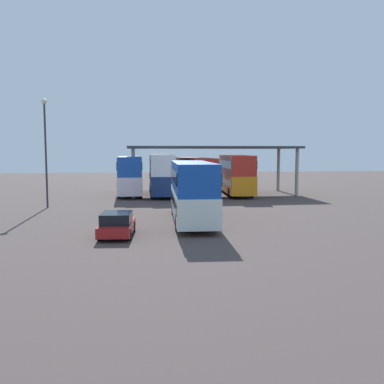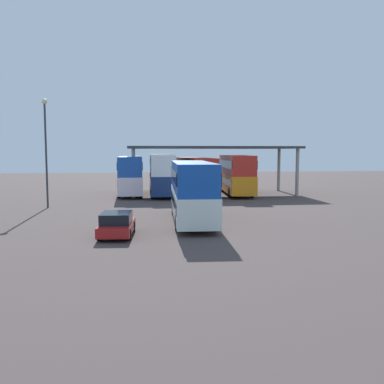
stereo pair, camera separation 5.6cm
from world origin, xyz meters
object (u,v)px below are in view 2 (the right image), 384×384
object	(u,v)px
double_decker_main	(192,189)
double_decker_far_right	(195,174)
parked_hatchback	(117,224)
double_decker_near_canopy	(130,174)
lamppost_tall	(46,141)
double_decker_mid_row	(161,173)
double_decker_end_of_row	(236,173)

from	to	relation	value
double_decker_main	double_decker_far_right	size ratio (longest dim) A/B	0.99
parked_hatchback	double_decker_near_canopy	distance (m)	22.51
double_decker_main	double_decker_far_right	xyz separation A→B (m)	(2.53, 17.82, 0.00)
lamppost_tall	double_decker_far_right	bearing A→B (deg)	34.64
double_decker_mid_row	lamppost_tall	size ratio (longest dim) A/B	1.23
double_decker_main	parked_hatchback	size ratio (longest dim) A/B	2.69
parked_hatchback	double_decker_mid_row	world-z (taller)	double_decker_mid_row
double_decker_far_right	double_decker_end_of_row	bearing A→B (deg)	-106.54
parked_hatchback	lamppost_tall	xyz separation A→B (m)	(-6.44, 12.74, 4.89)
double_decker_far_right	lamppost_tall	distance (m)	17.02
double_decker_main	double_decker_far_right	bearing A→B (deg)	-5.65
double_decker_near_canopy	lamppost_tall	bearing A→B (deg)	144.31
double_decker_far_right	lamppost_tall	bearing A→B (deg)	119.59
double_decker_near_canopy	lamppost_tall	xyz separation A→B (m)	(-6.60, -9.71, 3.29)
double_decker_near_canopy	double_decker_end_of_row	distance (m)	11.56
parked_hatchback	double_decker_end_of_row	world-z (taller)	double_decker_end_of_row
lamppost_tall	double_decker_main	bearing A→B (deg)	-36.65
double_decker_main	double_decker_mid_row	size ratio (longest dim) A/B	0.98
parked_hatchback	double_decker_far_right	distance (m)	23.45
double_decker_main	double_decker_mid_row	bearing A→B (deg)	6.35
double_decker_far_right	lamppost_tall	xyz separation A→B (m)	(-13.73, -9.49, 3.36)
lamppost_tall	double_decker_mid_row	bearing A→B (deg)	43.01
lamppost_tall	double_decker_end_of_row	bearing A→B (deg)	25.40
double_decker_mid_row	double_decker_far_right	distance (m)	3.75
parked_hatchback	double_decker_mid_row	xyz separation A→B (m)	(3.56, 22.06, 1.71)
double_decker_main	lamppost_tall	bearing A→B (deg)	55.80
double_decker_mid_row	double_decker_end_of_row	xyz separation A→B (m)	(8.11, -0.72, -0.04)
double_decker_end_of_row	parked_hatchback	bearing A→B (deg)	154.78
double_decker_far_right	double_decker_near_canopy	bearing A→B (deg)	83.18
double_decker_main	double_decker_end_of_row	distance (m)	18.29
double_decker_near_canopy	double_decker_mid_row	world-z (taller)	double_decker_mid_row
double_decker_near_canopy	parked_hatchback	bearing A→B (deg)	178.11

